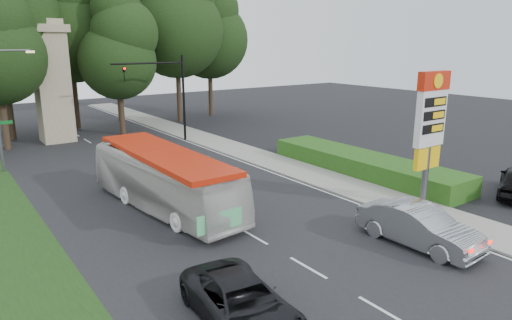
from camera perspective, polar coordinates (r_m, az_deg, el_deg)
ground at (r=17.23m, az=7.66°, el=-13.90°), size 120.00×120.00×0.00m
road_surface at (r=26.50m, az=-10.42°, el=-3.70°), size 14.00×80.00×0.02m
sidewalk_right at (r=30.88m, az=3.93°, el=-0.80°), size 3.00×80.00×0.12m
hedge at (r=30.03m, az=13.26°, el=-0.53°), size 3.00×14.00×1.20m
gas_station_pylon at (r=23.90m, az=20.98°, el=4.57°), size 2.10×0.45×6.85m
traffic_signal_mast at (r=38.65m, az=-10.85°, el=9.00°), size 6.10×0.35×7.20m
monument at (r=41.90m, az=-24.15°, el=9.01°), size 3.00×3.00×10.05m
tree_center_right at (r=47.42m, az=-22.56°, el=16.83°), size 9.24×9.24×18.15m
tree_east_near at (r=50.71m, az=-17.29°, el=15.51°), size 8.12×8.12×15.95m
tree_east_mid at (r=49.02m, az=-10.04°, el=17.94°), size 9.52×9.52×18.70m
tree_far_east at (r=53.09m, az=-5.92°, el=16.70°), size 8.68×8.68×17.05m
tree_monument_right at (r=42.78m, az=-17.02°, el=13.61°), size 6.72×6.72×13.20m
transit_bus at (r=23.14m, az=-11.37°, el=-2.57°), size 3.65×10.95×2.99m
sedan_silver at (r=20.06m, az=19.65°, el=-7.78°), size 2.00×5.22×1.70m
suv_charcoal at (r=14.07m, az=-1.81°, el=-17.49°), size 2.88×5.25×1.39m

